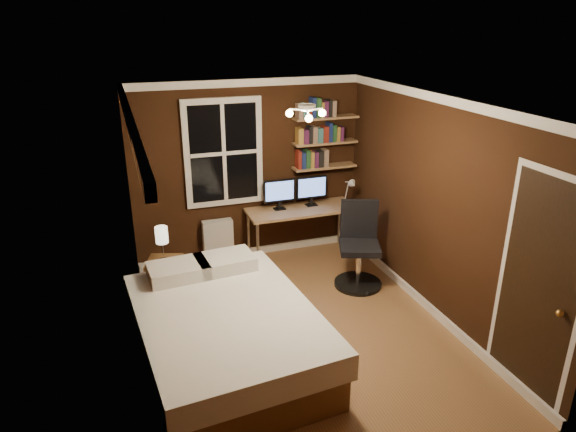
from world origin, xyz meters
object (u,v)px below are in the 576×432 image
object	(u,v)px
desk	(301,213)
bed	(226,333)
monitor_left	(279,195)
radiator	(218,241)
monitor_right	(312,191)
nightstand	(166,279)
bedside_lamp	(162,244)
office_chair	(359,253)
desk_lamp	(349,192)

from	to	relation	value
desk	bed	bearing A→B (deg)	-127.03
bed	monitor_left	distance (m)	2.55
monitor_left	bed	bearing A→B (deg)	-120.45
radiator	monitor_right	distance (m)	1.49
desk	monitor_right	size ratio (longest dim) A/B	3.40
nightstand	bedside_lamp	world-z (taller)	bedside_lamp
radiator	office_chair	distance (m)	1.99
bedside_lamp	desk	bearing A→B (deg)	16.10
desk	desk_lamp	bearing A→B (deg)	-11.23
bedside_lamp	monitor_right	world-z (taller)	monitor_right
nightstand	desk_lamp	bearing A→B (deg)	27.57
radiator	monitor_left	bearing A→B (deg)	-7.83
radiator	bed	bearing A→B (deg)	-99.76
nightstand	desk	distance (m)	2.10
nightstand	office_chair	xyz separation A→B (m)	(2.38, -0.45, 0.18)
bed	nightstand	bearing A→B (deg)	100.91
bed	monitor_right	xyz separation A→B (m)	(1.73, 2.13, 0.62)
desk_lamp	bed	bearing A→B (deg)	-139.03
monitor_left	office_chair	bearing A→B (deg)	-57.16
monitor_right	desk_lamp	bearing A→B (deg)	-23.39
office_chair	desk_lamp	bearing A→B (deg)	94.42
desk	monitor_left	xyz separation A→B (m)	(-0.30, 0.08, 0.28)
radiator	monitor_left	world-z (taller)	monitor_left
bedside_lamp	monitor_right	xyz separation A→B (m)	(2.16, 0.65, 0.23)
bed	bedside_lamp	distance (m)	1.59
bed	desk_lamp	distance (m)	3.00
nightstand	monitor_left	xyz separation A→B (m)	(1.68, 0.65, 0.70)
monitor_right	nightstand	bearing A→B (deg)	-163.30
office_chair	monitor_right	bearing A→B (deg)	122.29
office_chair	radiator	bearing A→B (deg)	162.88
monitor_left	monitor_right	distance (m)	0.48
radiator	monitor_right	xyz separation A→B (m)	(1.34, -0.12, 0.64)
bed	office_chair	world-z (taller)	office_chair
nightstand	monitor_right	bearing A→B (deg)	34.85
bed	monitor_left	bearing A→B (deg)	54.53
monitor_right	bed	bearing A→B (deg)	-129.08
bed	bedside_lamp	xyz separation A→B (m)	(-0.42, 1.49, 0.39)
bed	bedside_lamp	bearing A→B (deg)	100.91
radiator	desk_lamp	distance (m)	1.96
desk_lamp	office_chair	world-z (taller)	desk_lamp
nightstand	bedside_lamp	size ratio (longest dim) A/B	1.16
monitor_left	monitor_right	xyz separation A→B (m)	(0.48, 0.00, 0.00)
monitor_left	office_chair	distance (m)	1.40
bedside_lamp	radiator	distance (m)	1.19
desk	office_chair	distance (m)	1.12
bed	nightstand	distance (m)	1.55
bed	desk	xyz separation A→B (m)	(1.55, 2.06, 0.34)
monitor_right	office_chair	bearing A→B (deg)	-78.24
bedside_lamp	desk_lamp	size ratio (longest dim) A/B	0.99
bedside_lamp	desk_lamp	distance (m)	2.68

